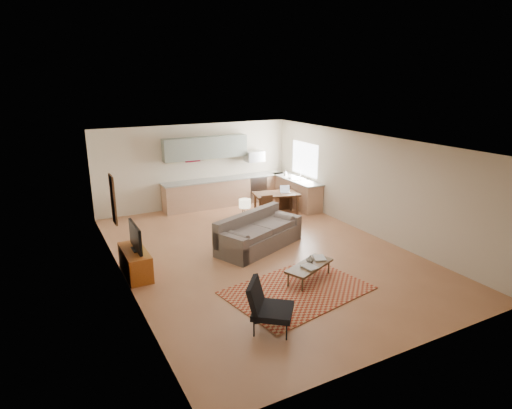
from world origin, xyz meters
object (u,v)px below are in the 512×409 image
sofa (259,231)px  coffee_table (309,272)px  dining_table (276,204)px  tv_credenza (135,262)px  armchair (273,306)px  console_table (245,228)px

sofa → coffee_table: bearing=-111.1°
coffee_table → dining_table: (1.67, 4.22, 0.17)m
tv_credenza → armchair: bearing=-63.9°
coffee_table → console_table: console_table is taller
console_table → dining_table: bearing=48.7°
coffee_table → tv_credenza: (-3.16, 1.98, 0.11)m
sofa → console_table: bearing=73.1°
coffee_table → armchair: size_ratio=1.38×
coffee_table → armchair: (-1.59, -1.22, 0.25)m
coffee_table → tv_credenza: bearing=124.5°
armchair → dining_table: armchair is taller
coffee_table → console_table: 2.76m
sofa → console_table: size_ratio=3.95×
armchair → sofa: bearing=14.0°
armchair → dining_table: (3.26, 5.44, -0.09)m
console_table → dining_table: size_ratio=0.45×
console_table → sofa: bearing=-74.4°
sofa → console_table: (-0.07, 0.67, -0.12)m
armchair → coffee_table: bearing=-13.7°
dining_table → sofa: bearing=-116.2°
sofa → coffee_table: (0.06, -2.09, -0.25)m
sofa → armchair: size_ratio=2.84×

